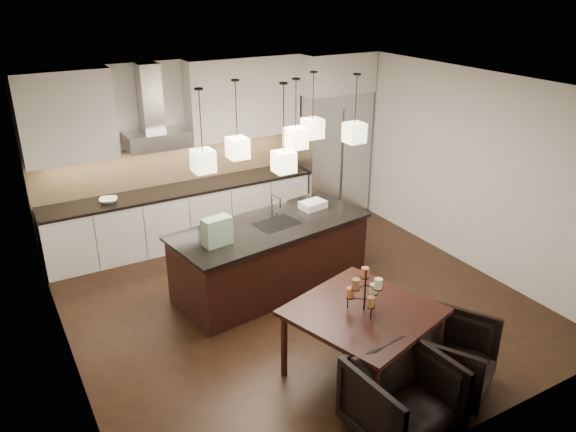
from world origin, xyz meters
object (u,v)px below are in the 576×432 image
refrigerator (330,154)px  armchair_right (451,357)px  island_body (271,258)px  armchair_left (403,399)px  dining_table (362,342)px

refrigerator → armchair_right: (-1.57, -4.58, -0.70)m
island_body → armchair_left: bearing=-102.4°
refrigerator → island_body: bearing=-139.4°
island_body → dining_table: (-0.02, -2.07, -0.05)m
dining_table → armchair_right: 0.90m
island_body → armchair_right: bearing=-85.1°
refrigerator → island_body: refrigerator is taller
armchair_left → armchair_right: (0.84, 0.25, -0.02)m
island_body → armchair_left: size_ratio=2.91×
refrigerator → armchair_right: bearing=-108.9°
dining_table → island_body: bearing=72.9°
refrigerator → dining_table: bearing=-119.3°
dining_table → refrigerator: bearing=44.1°
armchair_left → island_body: bearing=81.6°
island_body → armchair_right: size_ratio=3.06×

